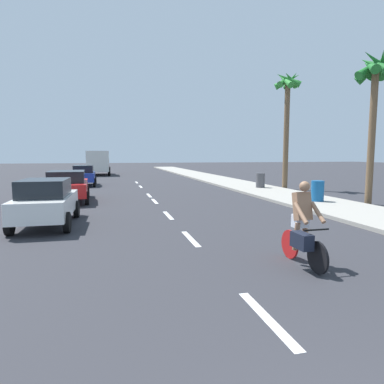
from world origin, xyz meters
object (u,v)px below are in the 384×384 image
(cyclist, at_px, (302,228))
(parked_car_blue, at_px, (84,175))
(parked_car_white, at_px, (46,201))
(trash_bin_far, at_px, (260,180))
(trash_bin_near, at_px, (317,191))
(delivery_truck, at_px, (98,162))
(palm_tree_mid, at_px, (375,81))
(palm_tree_far, at_px, (287,99))
(parked_car_red, at_px, (67,185))

(cyclist, bearing_deg, parked_car_blue, -75.02)
(parked_car_white, relative_size, trash_bin_far, 3.92)
(cyclist, relative_size, parked_car_white, 0.47)
(cyclist, height_order, trash_bin_near, cyclist)
(parked_car_white, distance_m, trash_bin_near, 12.03)
(delivery_truck, distance_m, trash_bin_far, 22.72)
(delivery_truck, bearing_deg, trash_bin_near, -67.43)
(parked_car_blue, height_order, palm_tree_mid, palm_tree_mid)
(cyclist, height_order, parked_car_blue, cyclist)
(trash_bin_far, bearing_deg, delivery_truck, 119.88)
(cyclist, bearing_deg, palm_tree_far, -118.74)
(parked_car_white, xyz_separation_m, trash_bin_near, (11.81, 2.27, -0.20))
(parked_car_red, height_order, trash_bin_near, parked_car_red)
(parked_car_white, bearing_deg, parked_car_blue, 90.34)
(cyclist, relative_size, trash_bin_near, 1.84)
(trash_bin_near, bearing_deg, parked_car_white, -169.14)
(parked_car_white, distance_m, palm_tree_far, 17.24)
(parked_car_white, xyz_separation_m, parked_car_blue, (0.12, 15.03, -0.00))
(parked_car_red, relative_size, parked_car_blue, 1.21)
(parked_car_blue, distance_m, palm_tree_far, 15.85)
(palm_tree_mid, height_order, trash_bin_far, palm_tree_mid)
(parked_car_white, height_order, trash_bin_near, parked_car_white)
(parked_car_blue, height_order, palm_tree_far, palm_tree_far)
(parked_car_white, height_order, trash_bin_far, parked_car_white)
(parked_car_white, distance_m, parked_car_red, 6.04)
(palm_tree_mid, height_order, trash_bin_near, palm_tree_mid)
(parked_car_red, bearing_deg, palm_tree_far, 9.01)
(parked_car_blue, height_order, delivery_truck, delivery_truck)
(cyclist, bearing_deg, trash_bin_near, -126.78)
(delivery_truck, relative_size, trash_bin_near, 6.32)
(delivery_truck, height_order, palm_tree_mid, palm_tree_mid)
(cyclist, distance_m, trash_bin_far, 16.11)
(palm_tree_mid, bearing_deg, parked_car_blue, 135.96)
(parked_car_red, height_order, parked_car_blue, same)
(cyclist, bearing_deg, delivery_truck, -82.28)
(palm_tree_mid, xyz_separation_m, trash_bin_far, (-2.00, 7.68, -5.11))
(delivery_truck, bearing_deg, palm_tree_far, -56.88)
(parked_car_blue, bearing_deg, palm_tree_far, -25.05)
(delivery_truck, distance_m, palm_tree_far, 24.26)
(parked_car_blue, distance_m, trash_bin_near, 17.31)
(cyclist, distance_m, parked_car_white, 8.32)
(palm_tree_mid, distance_m, palm_tree_far, 7.42)
(parked_car_white, relative_size, parked_car_red, 0.83)
(delivery_truck, xyz_separation_m, trash_bin_near, (11.04, -26.62, -0.87))
(parked_car_red, xyz_separation_m, trash_bin_far, (12.11, 3.17, -0.21))
(palm_tree_mid, xyz_separation_m, palm_tree_far, (-0.31, 7.40, 0.36))
(trash_bin_far, bearing_deg, parked_car_blue, 154.04)
(cyclist, relative_size, palm_tree_far, 0.23)
(parked_car_white, height_order, delivery_truck, delivery_truck)
(palm_tree_mid, bearing_deg, parked_car_red, 162.27)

